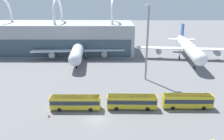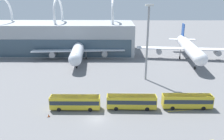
# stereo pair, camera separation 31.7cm
# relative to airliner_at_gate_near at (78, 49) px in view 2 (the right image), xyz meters

# --- Properties ---
(ground_plane) EXTENTS (440.00, 440.00, 0.00)m
(ground_plane) POSITION_rel_airliner_at_gate_near_xyz_m (11.32, -48.30, -4.67)
(ground_plane) COLOR slate
(airliner_at_gate_near) EXTENTS (39.73, 37.59, 12.71)m
(airliner_at_gate_near) POSITION_rel_airliner_at_gate_near_xyz_m (0.00, 0.00, 0.00)
(airliner_at_gate_near) COLOR silver
(airliner_at_gate_near) RESTS_ON ground_plane
(airliner_at_gate_far) EXTENTS (43.93, 42.33, 13.51)m
(airliner_at_gate_far) POSITION_rel_airliner_at_gate_near_xyz_m (46.94, 0.88, 0.69)
(airliner_at_gate_far) COLOR white
(airliner_at_gate_far) RESTS_ON ground_plane
(shuttle_bus_0) EXTENTS (11.83, 2.69, 3.34)m
(shuttle_bus_0) POSITION_rel_airliner_at_gate_near_xyz_m (5.95, -43.77, -2.72)
(shuttle_bus_0) COLOR gold
(shuttle_bus_0) RESTS_ON ground_plane
(shuttle_bus_1) EXTENTS (11.85, 2.76, 3.34)m
(shuttle_bus_1) POSITION_rel_airliner_at_gate_near_xyz_m (19.38, -43.30, -2.72)
(shuttle_bus_1) COLOR gold
(shuttle_bus_1) RESTS_ON ground_plane
(shuttle_bus_2) EXTENTS (11.83, 2.68, 3.34)m
(shuttle_bus_2) POSITION_rel_airliner_at_gate_near_xyz_m (32.82, -42.83, -2.72)
(shuttle_bus_2) COLOR gold
(shuttle_bus_2) RESTS_ON ground_plane
(floodlight_mast) EXTENTS (2.23, 2.23, 23.68)m
(floodlight_mast) POSITION_rel_airliner_at_gate_near_xyz_m (25.51, -23.44, 9.52)
(floodlight_mast) COLOR gray
(floodlight_mast) RESTS_ON ground_plane
(lane_stripe_1) EXTENTS (6.54, 1.34, 0.01)m
(lane_stripe_1) POSITION_rel_airliner_at_gate_near_xyz_m (31.10, -44.22, -4.67)
(lane_stripe_1) COLOR yellow
(lane_stripe_1) RESTS_ON ground_plane
(traffic_cone_0) EXTENTS (0.53, 0.53, 0.65)m
(traffic_cone_0) POSITION_rel_airliner_at_gate_near_xyz_m (0.48, -47.41, -4.36)
(traffic_cone_0) COLOR black
(traffic_cone_0) RESTS_ON ground_plane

